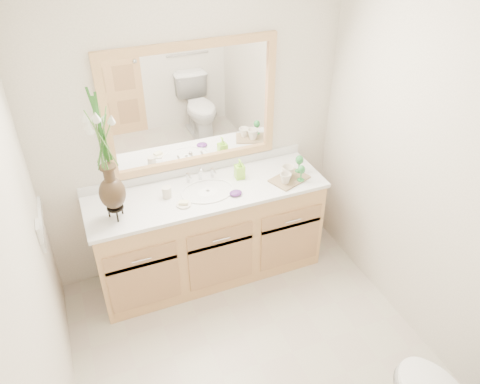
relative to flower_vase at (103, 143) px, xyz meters
name	(u,v)px	position (x,y,z in m)	size (l,w,h in m)	color
floor	(259,364)	(0.70, -0.93, -1.42)	(2.60, 2.60, 0.00)	beige
ceiling	(272,2)	(0.70, -0.93, 0.98)	(2.40, 2.60, 0.02)	white
wall_back	(193,131)	(0.70, 0.37, -0.22)	(2.40, 0.02, 2.40)	white
wall_left	(32,291)	(-0.50, -0.93, -0.22)	(0.02, 2.60, 2.40)	white
wall_right	(436,185)	(1.90, -0.93, -0.22)	(0.02, 2.60, 2.40)	white
vanity	(209,234)	(0.70, 0.08, -1.02)	(1.80, 0.55, 0.80)	tan
counter	(207,192)	(0.70, 0.08, -0.61)	(1.84, 0.57, 0.03)	silver
sink	(208,197)	(0.70, 0.07, -0.65)	(0.38, 0.34, 0.23)	white
mirror	(192,107)	(0.70, 0.35, -0.02)	(1.32, 0.04, 0.97)	white
switch_plate	(39,231)	(-0.49, -0.17, -0.44)	(0.02, 0.12, 0.12)	white
flower_vase	(103,143)	(0.00, 0.00, 0.00)	(0.21, 0.21, 0.87)	black
tumbler	(167,192)	(0.39, 0.11, -0.55)	(0.07, 0.07, 0.09)	beige
soap_dish	(184,204)	(0.48, -0.04, -0.58)	(0.11, 0.11, 0.03)	beige
soap_bottle	(240,170)	(0.99, 0.15, -0.52)	(0.07, 0.07, 0.15)	#92E135
purple_dish	(236,193)	(0.88, -0.06, -0.57)	(0.10, 0.08, 0.03)	#52246C
tray	(289,179)	(1.35, -0.02, -0.58)	(0.29, 0.20, 0.01)	brown
mug_left	(286,178)	(1.29, -0.07, -0.53)	(0.09, 0.08, 0.09)	beige
mug_right	(288,171)	(1.34, 0.00, -0.53)	(0.10, 0.09, 0.10)	beige
goblet_front	(301,170)	(1.41, -0.08, -0.49)	(0.06, 0.06, 0.13)	#2A7E38
goblet_back	(299,161)	(1.46, 0.04, -0.48)	(0.06, 0.06, 0.14)	#2A7E38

